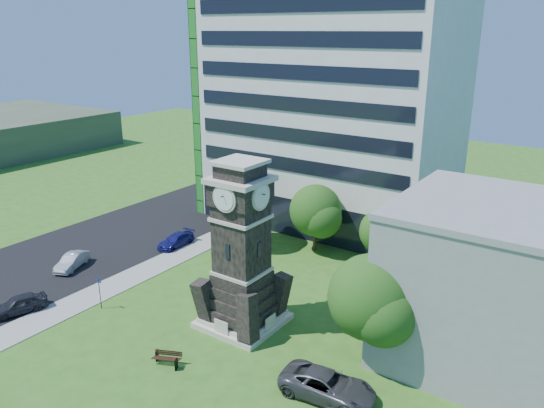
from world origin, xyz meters
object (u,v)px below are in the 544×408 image
Objects in this scene: car_east_lot at (328,386)px; street_sign at (100,290)px; car_street_mid at (72,261)px; clock_tower at (242,257)px; car_street_north at (176,240)px; car_street_south at (19,304)px; park_bench at (167,357)px.

car_east_lot is 19.40m from street_sign.
car_east_lot reaches higher than car_street_mid.
clock_tower is 2.15× the size of car_east_lot.
car_street_north is at bearing 109.27° from street_sign.
street_sign reaches higher than car_east_lot.
car_street_mid is at bearing -115.12° from car_street_north.
car_street_south reaches higher than car_street_north.
car_street_mid is at bearing 159.19° from street_sign.
street_sign is (4.60, 3.91, 0.85)m from car_street_south.
car_street_mid is 8.78m from street_sign.
car_street_north is 12.91m from street_sign.
car_street_south is (-14.85, -8.48, -4.59)m from clock_tower.
car_street_mid is 0.69× the size of car_east_lot.
clock_tower reaches higher than park_bench.
clock_tower reaches higher than street_sign.
car_east_lot reaches higher than car_street_south.
street_sign is (-10.25, -4.57, -3.74)m from clock_tower.
park_bench is (13.43, -14.41, -0.11)m from car_street_north.
car_east_lot is 10.47m from park_bench.
park_bench is at bearing -39.86° from car_street_mid.
car_east_lot reaches higher than park_bench.
street_sign is (8.12, -3.23, 0.89)m from car_street_mid.
clock_tower is 3.11× the size of car_street_mid.
street_sign is at bearing -44.31° from car_street_mid.
street_sign is at bearing 57.93° from car_street_south.
car_east_lot is (23.97, 4.75, 0.10)m from car_street_south.
car_street_north is 0.74× the size of car_east_lot.
car_east_lot is at bearing -22.22° from clock_tower.
street_sign is (4.07, -12.22, 0.93)m from car_street_north.
car_east_lot reaches higher than car_street_north.
park_bench is (-0.89, -6.76, -4.78)m from clock_tower.
clock_tower is 16.90m from car_street_north.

